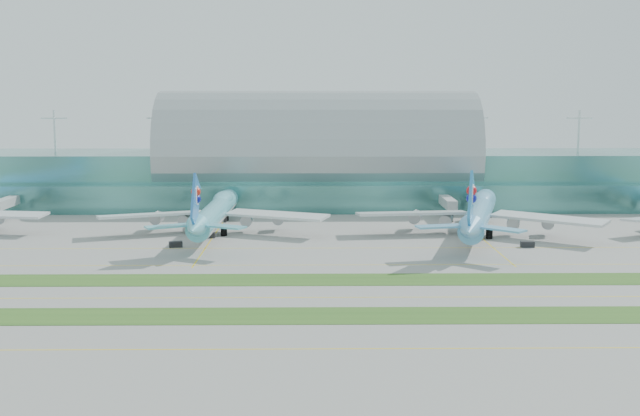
{
  "coord_description": "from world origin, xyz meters",
  "views": [
    {
      "loc": [
        -2.73,
        -176.34,
        41.91
      ],
      "look_at": [
        0.0,
        55.0,
        9.0
      ],
      "focal_mm": 45.0,
      "sensor_mm": 36.0,
      "label": 1
    }
  ],
  "objects": [
    {
      "name": "taxiline_b",
      "position": [
        0.0,
        -14.0,
        0.01
      ],
      "size": [
        420.0,
        0.35,
        0.01
      ],
      "primitive_type": "cube",
      "color": "yellow",
      "rests_on": "ground"
    },
    {
      "name": "gse_e",
      "position": [
        45.34,
        54.86,
        0.78
      ],
      "size": [
        3.64,
        2.19,
        1.56
      ],
      "primitive_type": "cube",
      "rotation": [
        0.0,
        0.0,
        0.17
      ],
      "color": "orange",
      "rests_on": "ground"
    },
    {
      "name": "ground",
      "position": [
        0.0,
        0.0,
        0.0
      ],
      "size": [
        700.0,
        700.0,
        0.0
      ],
      "primitive_type": "plane",
      "color": "gray",
      "rests_on": "ground"
    },
    {
      "name": "taxiline_a",
      "position": [
        0.0,
        -48.0,
        0.01
      ],
      "size": [
        420.0,
        0.35,
        0.01
      ],
      "primitive_type": "cube",
      "color": "yellow",
      "rests_on": "ground"
    },
    {
      "name": "terminal",
      "position": [
        0.01,
        128.79,
        14.23
      ],
      "size": [
        340.0,
        69.1,
        36.0
      ],
      "color": "#3D7A75",
      "rests_on": "ground"
    },
    {
      "name": "taxiline_d",
      "position": [
        0.0,
        40.0,
        0.01
      ],
      "size": [
        420.0,
        0.35,
        0.01
      ],
      "primitive_type": "cube",
      "color": "yellow",
      "rests_on": "ground"
    },
    {
      "name": "gse_f",
      "position": [
        57.19,
        40.55,
        0.81
      ],
      "size": [
        3.79,
        1.81,
        1.62
      ],
      "primitive_type": "cube",
      "rotation": [
        0.0,
        0.0,
        -0.03
      ],
      "color": "black",
      "rests_on": "ground"
    },
    {
      "name": "gse_c",
      "position": [
        -40.07,
        41.68,
        0.82
      ],
      "size": [
        3.95,
        2.72,
        1.64
      ],
      "primitive_type": "cube",
      "rotation": [
        0.0,
        0.0,
        0.28
      ],
      "color": "black",
      "rests_on": "ground"
    },
    {
      "name": "airliner_c",
      "position": [
        47.66,
        59.56,
        7.09
      ],
      "size": [
        70.96,
        82.07,
        22.98
      ],
      "rotation": [
        0.0,
        0.0,
        -0.27
      ],
      "color": "#62ABD8",
      "rests_on": "ground"
    },
    {
      "name": "airliner_b",
      "position": [
        -31.7,
        64.42,
        6.74
      ],
      "size": [
        69.99,
        79.36,
        21.86
      ],
      "rotation": [
        0.0,
        0.0,
        -0.02
      ],
      "color": "#5AB6C7",
      "rests_on": "ground"
    },
    {
      "name": "gse_d",
      "position": [
        -32.52,
        56.24,
        0.79
      ],
      "size": [
        3.28,
        1.74,
        1.57
      ],
      "primitive_type": "cube",
      "rotation": [
        0.0,
        0.0,
        -0.01
      ],
      "color": "black",
      "rests_on": "ground"
    },
    {
      "name": "grass_strip_near",
      "position": [
        0.0,
        -28.0,
        0.04
      ],
      "size": [
        420.0,
        12.0,
        0.08
      ],
      "primitive_type": "cube",
      "color": "#2D591E",
      "rests_on": "ground"
    },
    {
      "name": "grass_strip_far",
      "position": [
        0.0,
        2.0,
        0.04
      ],
      "size": [
        420.0,
        12.0,
        0.08
      ],
      "primitive_type": "cube",
      "color": "#2D591E",
      "rests_on": "ground"
    },
    {
      "name": "taxiline_c",
      "position": [
        0.0,
        18.0,
        0.01
      ],
      "size": [
        420.0,
        0.35,
        0.01
      ],
      "primitive_type": "cube",
      "color": "yellow",
      "rests_on": "ground"
    }
  ]
}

